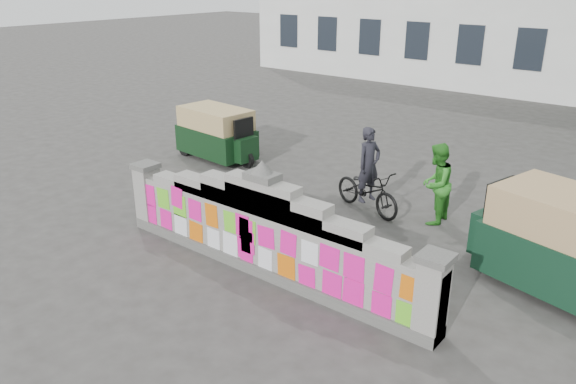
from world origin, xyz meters
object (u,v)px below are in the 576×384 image
at_px(cyclist_bike, 367,190).
at_px(rickshaw_left, 218,133).
at_px(pedestrian, 436,184).
at_px(rickshaw_right, 568,244).
at_px(cyclist_rider, 368,176).

distance_m(cyclist_bike, rickshaw_left, 5.15).
distance_m(cyclist_bike, pedestrian, 1.45).
relative_size(cyclist_bike, rickshaw_right, 0.58).
bearing_deg(pedestrian, rickshaw_right, 62.12).
bearing_deg(cyclist_rider, pedestrian, -60.35).
distance_m(cyclist_bike, cyclist_rider, 0.33).
distance_m(pedestrian, rickshaw_left, 6.46).
bearing_deg(cyclist_bike, cyclist_rider, 0.00).
relative_size(cyclist_bike, rickshaw_left, 0.70).
xyz_separation_m(pedestrian, rickshaw_left, (-6.46, 0.27, -0.11)).
height_order(cyclist_rider, rickshaw_right, rickshaw_right).
bearing_deg(pedestrian, cyclist_rider, -78.74).
relative_size(cyclist_rider, pedestrian, 0.96).
bearing_deg(rickshaw_right, cyclist_rider, 1.63).
height_order(cyclist_bike, cyclist_rider, cyclist_rider).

